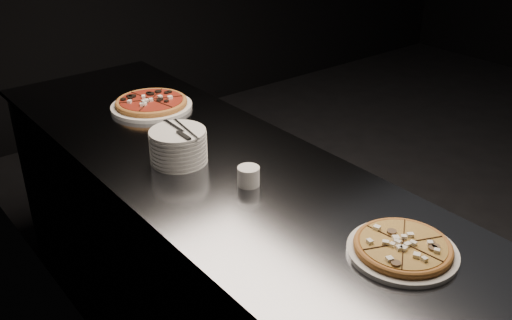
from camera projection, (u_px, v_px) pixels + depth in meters
floor at (497, 195)px, 3.60m from camera, size 5.00×5.00×0.00m
wall_left at (99, 47)px, 1.57m from camera, size 0.02×5.00×2.80m
counter at (219, 268)px, 2.21m from camera, size 0.74×2.44×0.92m
pizza_mushroom at (403, 248)px, 1.52m from camera, size 0.35×0.35×0.03m
pizza_tomato at (151, 103)px, 2.44m from camera, size 0.39×0.39×0.04m
plate_stack at (178, 146)px, 1.98m from camera, size 0.20×0.20×0.12m
cutlery at (182, 131)px, 1.94m from camera, size 0.08×0.21×0.01m
ramekin at (249, 176)px, 1.84m from camera, size 0.07×0.07×0.06m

